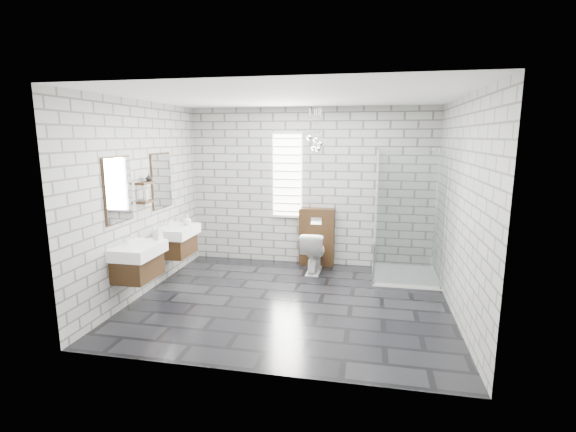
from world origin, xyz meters
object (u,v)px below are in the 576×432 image
(shower_enclosure, at_px, (400,248))
(toilet, at_px, (314,252))
(vanity_right, at_px, (175,232))
(vanity_left, at_px, (136,252))
(cistern_panel, at_px, (317,237))

(shower_enclosure, bearing_deg, toilet, 174.43)
(vanity_right, xyz_separation_m, shower_enclosure, (3.41, 0.67, -0.25))
(vanity_left, height_order, toilet, vanity_left)
(vanity_left, xyz_separation_m, cistern_panel, (2.05, 2.30, -0.26))
(cistern_panel, distance_m, shower_enclosure, 1.46)
(vanity_right, xyz_separation_m, toilet, (2.05, 0.80, -0.42))
(vanity_right, xyz_separation_m, cistern_panel, (2.05, 1.18, -0.26))
(vanity_right, distance_m, shower_enclosure, 3.48)
(vanity_left, distance_m, cistern_panel, 3.09)
(vanity_right, height_order, toilet, vanity_right)
(shower_enclosure, height_order, toilet, shower_enclosure)
(cistern_panel, height_order, toilet, cistern_panel)
(vanity_left, relative_size, toilet, 2.31)
(vanity_right, bearing_deg, vanity_left, -90.00)
(vanity_left, relative_size, shower_enclosure, 0.77)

